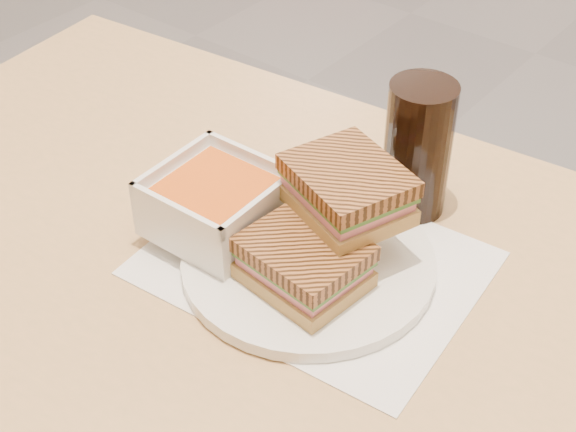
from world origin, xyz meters
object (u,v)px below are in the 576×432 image
Objects in this scene: soup_bowl at (216,205)px; cola_glass at (417,149)px; plate at (308,262)px; panini_lower at (304,262)px; main_table at (278,336)px.

soup_bowl is 0.24m from cola_glass.
plate is 0.05m from panini_lower.
plate reaches higher than main_table.
soup_bowl is 0.13m from panini_lower.
cola_glass reaches higher than soup_bowl.
soup_bowl reaches higher than panini_lower.
panini_lower is at bearing -60.20° from plate.
plate is at bearing 11.37° from soup_bowl.
cola_glass is at bearing 71.70° from main_table.
soup_bowl is at bearing -176.17° from main_table.
soup_bowl is at bearing -168.63° from plate.
panini_lower is (0.13, -0.01, -0.00)m from soup_bowl.
main_table is at bearing 3.83° from soup_bowl.
main_table is 4.57× the size of plate.
main_table is at bearing -108.30° from cola_glass.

